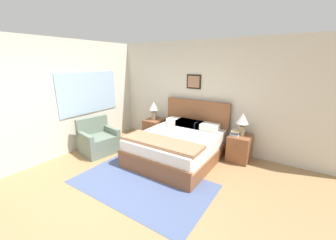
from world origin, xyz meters
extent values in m
plane|color=#99754C|center=(0.00, 0.00, 0.00)|extent=(16.00, 16.00, 0.00)
cube|color=beige|center=(0.00, 2.89, 1.30)|extent=(6.83, 0.06, 2.60)
cube|color=black|center=(-0.03, 2.84, 1.63)|extent=(0.38, 0.02, 0.35)
cube|color=#9E7051|center=(-0.03, 2.83, 1.63)|extent=(0.31, 0.00, 0.28)
cube|color=beige|center=(-2.24, 1.43, 1.30)|extent=(0.06, 5.26, 2.60)
cube|color=#9EBCDB|center=(-2.20, 1.40, 1.35)|extent=(0.02, 1.66, 1.01)
cube|color=#47567F|center=(0.10, 0.65, 0.00)|extent=(2.45, 1.47, 0.01)
cube|color=brown|center=(0.11, 1.83, 0.14)|extent=(1.67, 1.93, 0.28)
cube|color=brown|center=(0.11, 0.90, 0.32)|extent=(1.67, 0.06, 0.08)
cube|color=white|center=(0.11, 1.83, 0.43)|extent=(1.60, 1.85, 0.30)
cube|color=brown|center=(0.11, 2.77, 0.89)|extent=(1.67, 0.06, 0.62)
cube|color=#9E7051|center=(0.11, 1.24, 0.61)|extent=(1.64, 0.54, 0.06)
cube|color=white|center=(-0.29, 2.54, 0.65)|extent=(0.52, 0.32, 0.14)
cube|color=white|center=(0.51, 2.54, 0.65)|extent=(0.52, 0.32, 0.14)
cube|color=slate|center=(0.11, 2.54, 0.65)|extent=(0.52, 0.32, 0.14)
cube|color=slate|center=(-0.01, 2.54, 0.65)|extent=(0.52, 0.32, 0.14)
cube|color=slate|center=(-1.61, 1.11, 0.21)|extent=(0.81, 0.88, 0.42)
cube|color=slate|center=(-1.89, 1.16, 0.62)|extent=(0.26, 0.77, 0.41)
cube|color=slate|center=(-1.55, 1.44, 0.49)|extent=(0.69, 0.22, 0.14)
cube|color=slate|center=(-1.67, 0.79, 0.49)|extent=(0.69, 0.22, 0.14)
cube|color=brown|center=(-1.05, 2.55, 0.29)|extent=(0.45, 0.52, 0.57)
sphere|color=#332D28|center=(-1.05, 2.28, 0.45)|extent=(0.02, 0.02, 0.02)
cube|color=brown|center=(1.28, 2.55, 0.29)|extent=(0.45, 0.52, 0.57)
sphere|color=#332D28|center=(1.28, 2.28, 0.45)|extent=(0.02, 0.02, 0.02)
cylinder|color=gray|center=(-1.07, 2.56, 0.68)|extent=(0.14, 0.14, 0.21)
cylinder|color=gray|center=(-1.07, 2.56, 0.81)|extent=(0.02, 0.02, 0.06)
cone|color=silver|center=(-1.07, 2.56, 0.95)|extent=(0.26, 0.26, 0.23)
cylinder|color=gray|center=(1.28, 2.56, 0.68)|extent=(0.14, 0.14, 0.21)
cylinder|color=gray|center=(1.28, 2.56, 0.81)|extent=(0.02, 0.02, 0.06)
cone|color=silver|center=(1.28, 2.56, 0.95)|extent=(0.26, 0.26, 0.23)
cube|color=silver|center=(1.18, 2.50, 0.59)|extent=(0.19, 0.23, 0.04)
cube|color=#335693|center=(1.18, 2.50, 0.63)|extent=(0.16, 0.22, 0.04)
cube|color=beige|center=(1.18, 2.50, 0.67)|extent=(0.18, 0.22, 0.03)
camera|label=1|loc=(2.25, -1.79, 2.10)|focal=22.00mm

